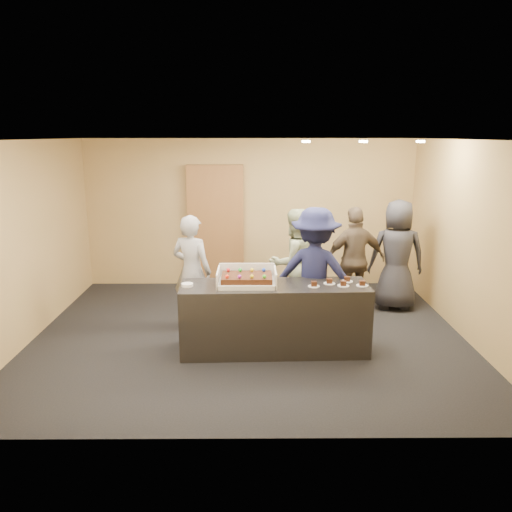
# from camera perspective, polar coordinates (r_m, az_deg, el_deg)

# --- Properties ---
(room) EXTENTS (6.04, 6.00, 2.70)m
(room) POSITION_cam_1_polar(r_m,az_deg,el_deg) (6.77, -0.82, 1.66)
(room) COLOR black
(room) RESTS_ON ground
(serving_counter) EXTENTS (2.42, 0.77, 0.90)m
(serving_counter) POSITION_cam_1_polar(r_m,az_deg,el_deg) (6.52, 2.12, -7.08)
(serving_counter) COLOR black
(serving_counter) RESTS_ON floor
(storage_cabinet) EXTENTS (1.02, 0.15, 2.24)m
(storage_cabinet) POSITION_cam_1_polar(r_m,az_deg,el_deg) (9.21, -4.61, 3.38)
(storage_cabinet) COLOR brown
(storage_cabinet) RESTS_ON floor
(cake_box) EXTENTS (0.75, 0.52, 0.22)m
(cake_box) POSITION_cam_1_polar(r_m,az_deg,el_deg) (6.38, -1.06, -2.82)
(cake_box) COLOR white
(cake_box) RESTS_ON serving_counter
(sheet_cake) EXTENTS (0.64, 0.44, 0.12)m
(sheet_cake) POSITION_cam_1_polar(r_m,az_deg,el_deg) (6.34, -1.07, -2.47)
(sheet_cake) COLOR #331B0B
(sheet_cake) RESTS_ON cake_box
(plate_stack) EXTENTS (0.15, 0.15, 0.04)m
(plate_stack) POSITION_cam_1_polar(r_m,az_deg,el_deg) (6.36, -7.86, -3.28)
(plate_stack) COLOR white
(plate_stack) RESTS_ON serving_counter
(slice_a) EXTENTS (0.15, 0.15, 0.07)m
(slice_a) POSITION_cam_1_polar(r_m,az_deg,el_deg) (6.33, 6.64, -3.28)
(slice_a) COLOR white
(slice_a) RESTS_ON serving_counter
(slice_b) EXTENTS (0.15, 0.15, 0.07)m
(slice_b) POSITION_cam_1_polar(r_m,az_deg,el_deg) (6.47, 8.39, -2.95)
(slice_b) COLOR white
(slice_b) RESTS_ON serving_counter
(slice_c) EXTENTS (0.15, 0.15, 0.07)m
(slice_c) POSITION_cam_1_polar(r_m,az_deg,el_deg) (6.41, 9.94, -3.19)
(slice_c) COLOR white
(slice_c) RESTS_ON serving_counter
(slice_d) EXTENTS (0.15, 0.15, 0.07)m
(slice_d) POSITION_cam_1_polar(r_m,az_deg,el_deg) (6.60, 10.37, -2.70)
(slice_d) COLOR white
(slice_d) RESTS_ON serving_counter
(slice_e) EXTENTS (0.15, 0.15, 0.07)m
(slice_e) POSITION_cam_1_polar(r_m,az_deg,el_deg) (6.46, 12.04, -3.15)
(slice_e) COLOR white
(slice_e) RESTS_ON serving_counter
(person_server_grey) EXTENTS (0.71, 0.60, 1.66)m
(person_server_grey) POSITION_cam_1_polar(r_m,az_deg,el_deg) (7.30, -7.35, -1.76)
(person_server_grey) COLOR #9C9DA2
(person_server_grey) RESTS_ON floor
(person_sage_man) EXTENTS (1.01, 0.92, 1.68)m
(person_sage_man) POSITION_cam_1_polar(r_m,az_deg,el_deg) (7.72, 4.34, -0.77)
(person_sage_man) COLOR #98A47A
(person_sage_man) RESTS_ON floor
(person_navy_man) EXTENTS (1.31, 0.97, 1.82)m
(person_navy_man) POSITION_cam_1_polar(r_m,az_deg,el_deg) (6.88, 6.76, -2.01)
(person_navy_man) COLOR #191D44
(person_navy_man) RESTS_ON floor
(person_brown_extra) EXTENTS (1.05, 0.58, 1.69)m
(person_brown_extra) POSITION_cam_1_polar(r_m,az_deg,el_deg) (7.99, 11.22, -0.47)
(person_brown_extra) COLOR brown
(person_brown_extra) RESTS_ON floor
(person_dark_suit) EXTENTS (0.92, 0.64, 1.78)m
(person_dark_suit) POSITION_cam_1_polar(r_m,az_deg,el_deg) (8.28, 15.79, 0.12)
(person_dark_suit) COLOR #29292F
(person_dark_suit) RESTS_ON floor
(ceiling_spotlights) EXTENTS (1.72, 0.12, 0.03)m
(ceiling_spotlights) POSITION_cam_1_polar(r_m,az_deg,el_deg) (7.29, 12.17, 12.68)
(ceiling_spotlights) COLOR #FFEAC6
(ceiling_spotlights) RESTS_ON ceiling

